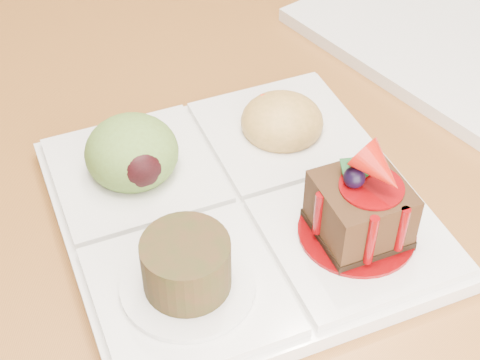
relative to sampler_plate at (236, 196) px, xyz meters
name	(u,v)px	position (x,y,z in m)	size (l,w,h in m)	color
ground	(235,320)	(0.18, 0.41, -0.77)	(6.00, 6.00, 0.00)	#512B17
sampler_plate	(236,196)	(0.00, 0.00, 0.00)	(0.24, 0.24, 0.09)	silver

